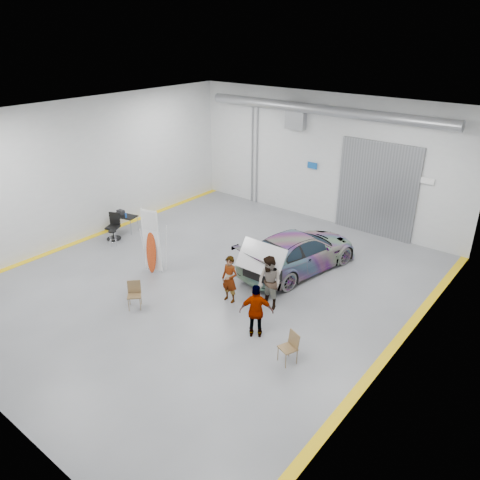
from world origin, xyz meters
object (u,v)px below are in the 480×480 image
Objects in this scene: shop_stool at (113,238)px; office_chair at (114,228)px; person_a at (230,279)px; person_c at (256,311)px; work_table at (123,215)px; person_b at (269,283)px; folding_chair_far at (288,353)px; surfboard_display at (150,246)px; folding_chair_near at (135,300)px; sedan_car at (299,251)px.

shop_stool is 0.73m from office_chair.
person_a is 0.96× the size of person_c.
work_table is (-0.94, 1.33, 0.41)m from shop_stool.
folding_chair_far is at bearing -31.84° from person_b.
folding_chair_far is 11.45m from work_table.
surfboard_display is 7.17m from folding_chair_far.
person_c is 4.34m from folding_chair_near.
office_chair is at bearing 102.76° from folding_chair_near.
shop_stool is at bearing 34.37° from sedan_car.
person_b is 2.67× the size of shop_stool.
office_chair is (-10.61, 2.22, 0.22)m from folding_chair_far.
sedan_car is 6.40m from folding_chair_near.
shop_stool is (-7.34, -3.16, -0.41)m from sedan_car.
sedan_car is 8.30m from office_chair.
sedan_car is 5.63m from folding_chair_far.
work_table is at bearing 125.33° from shop_stool.
surfboard_display is 2.89× the size of folding_chair_far.
person_c reaches higher than person_a.
person_a reaches higher than folding_chair_near.
sedan_car is 2.79× the size of person_b.
person_a reaches higher than sedan_car.
office_chair is (0.42, -0.84, -0.25)m from work_table.
surfboard_display reaches higher than folding_chair_far.
folding_chair_far is 1.33× the size of shop_stool.
folding_chair_near is at bearing -35.51° from work_table.
folding_chair_near is 1.32× the size of shop_stool.
person_a is at bearing 91.31° from sedan_car.
office_chair reaches higher than folding_chair_near.
sedan_car is at bearing -107.14° from person_c.
surfboard_display is at bearing -9.75° from shop_stool.
surfboard_display reaches higher than person_a.
sedan_car is at bearing 115.46° from person_b.
work_table is (-8.28, -1.83, 0.00)m from sedan_car.
person_b is 1.42× the size of work_table.
sedan_car reaches higher than folding_chair_far.
sedan_car is 3.98× the size of work_table.
person_b is (1.29, 0.50, 0.10)m from person_a.
sedan_car reaches higher than work_table.
person_c is (1.91, -1.03, 0.04)m from person_a.
work_table is at bearing 92.85° from office_chair.
person_b is 2.91m from folding_chair_far.
sedan_car is 2.99× the size of person_c.
office_chair is at bearing -63.37° from work_table.
person_b is 1.07× the size of person_c.
shop_stool is at bearing 157.12° from surfboard_display.
shop_stool is at bearing 104.38° from folding_chair_near.
work_table is (-8.98, 1.10, -0.18)m from person_b.
folding_chair_near is at bearing -29.65° from shop_stool.
sedan_car reaches higher than folding_chair_near.
office_chair is (-9.17, 1.79, -0.37)m from person_c.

